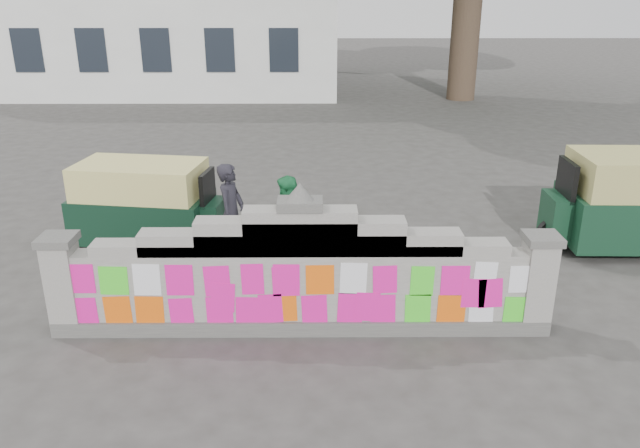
% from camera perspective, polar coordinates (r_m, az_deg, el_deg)
% --- Properties ---
extents(ground, '(100.00, 100.00, 0.00)m').
position_cam_1_polar(ground, '(8.31, -1.70, -9.59)').
color(ground, '#383533').
rests_on(ground, ground).
extents(parapet_wall, '(6.48, 0.44, 2.01)m').
position_cam_1_polar(parapet_wall, '(7.96, -1.76, -4.95)').
color(parapet_wall, '#4C4C49').
rests_on(parapet_wall, ground).
extents(cyclist_bike, '(1.83, 1.02, 0.91)m').
position_cam_1_polar(cyclist_bike, '(9.68, -7.94, -2.18)').
color(cyclist_bike, black).
rests_on(cyclist_bike, ground).
extents(cyclist_rider, '(0.50, 0.64, 1.54)m').
position_cam_1_polar(cyclist_rider, '(9.56, -8.04, -0.44)').
color(cyclist_rider, black).
rests_on(cyclist_rider, ground).
extents(pedestrian, '(0.88, 0.92, 1.49)m').
position_cam_1_polar(pedestrian, '(9.80, -2.91, 0.11)').
color(pedestrian, '#25884B').
rests_on(pedestrian, ground).
extents(rickshaw_left, '(2.70, 1.53, 1.45)m').
position_cam_1_polar(rickshaw_left, '(11.07, -15.60, 1.86)').
color(rickshaw_left, black).
rests_on(rickshaw_left, ground).
extents(rickshaw_right, '(3.02, 1.45, 1.66)m').
position_cam_1_polar(rickshaw_right, '(11.71, 27.19, 1.86)').
color(rickshaw_right, '#11331F').
rests_on(rickshaw_right, ground).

